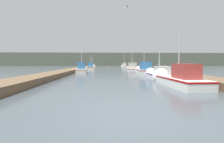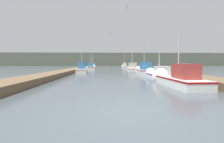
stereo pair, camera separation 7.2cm
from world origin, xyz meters
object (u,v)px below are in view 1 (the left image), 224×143
(seagull_lead, at_px, (111,33))
(fishing_boat_2, at_px, (144,70))
(fishing_boat_4, at_px, (132,68))
(fishing_boat_7, at_px, (124,66))
(fishing_boat_1, at_px, (157,75))
(mooring_piling_1, at_px, (159,70))
(seagull_1, at_px, (126,8))
(fishing_boat_5, at_px, (91,68))
(fishing_boat_3, at_px, (82,69))
(fishing_boat_6, at_px, (92,67))
(mooring_piling_0, at_px, (189,75))
(channel_buoy, at_px, (108,67))
(fishing_boat_0, at_px, (176,79))

(seagull_lead, bearing_deg, fishing_boat_2, 68.44)
(fishing_boat_4, distance_m, fishing_boat_7, 14.83)
(fishing_boat_1, height_order, mooring_piling_1, fishing_boat_1)
(seagull_1, bearing_deg, fishing_boat_1, -48.52)
(fishing_boat_2, height_order, mooring_piling_1, fishing_boat_2)
(fishing_boat_5, distance_m, seagull_lead, 14.42)
(fishing_boat_3, bearing_deg, fishing_boat_5, 81.71)
(fishing_boat_6, xyz_separation_m, mooring_piling_0, (9.89, -26.36, 0.27))
(fishing_boat_2, relative_size, fishing_boat_7, 0.89)
(fishing_boat_6, bearing_deg, fishing_boat_7, 27.85)
(mooring_piling_1, relative_size, seagull_lead, 2.40)
(fishing_boat_7, bearing_deg, seagull_1, -95.19)
(fishing_boat_3, distance_m, fishing_boat_4, 9.97)
(fishing_boat_2, bearing_deg, fishing_boat_4, 93.63)
(fishing_boat_5, bearing_deg, mooring_piling_0, -68.01)
(fishing_boat_3, distance_m, fishing_boat_5, 9.39)
(fishing_boat_4, relative_size, seagull_1, 8.31)
(mooring_piling_1, xyz_separation_m, seagull_1, (-4.80, -6.63, 4.80))
(fishing_boat_6, bearing_deg, fishing_boat_4, -52.67)
(fishing_boat_5, bearing_deg, fishing_boat_4, -30.82)
(fishing_boat_7, relative_size, seagull_lead, 10.89)
(fishing_boat_5, height_order, seagull_1, seagull_1)
(fishing_boat_2, distance_m, channel_buoy, 30.05)
(fishing_boat_1, distance_m, fishing_boat_4, 13.51)
(fishing_boat_0, height_order, fishing_boat_6, fishing_boat_0)
(fishing_boat_2, height_order, fishing_boat_3, fishing_boat_2)
(fishing_boat_5, xyz_separation_m, mooring_piling_1, (9.55, -15.25, 0.24))
(fishing_boat_3, relative_size, mooring_piling_0, 4.46)
(fishing_boat_4, distance_m, seagull_lead, 10.73)
(fishing_boat_7, height_order, channel_buoy, fishing_boat_7)
(fishing_boat_4, xyz_separation_m, mooring_piling_0, (1.50, -17.04, 0.16))
(fishing_boat_3, bearing_deg, mooring_piling_1, -35.92)
(fishing_boat_1, xyz_separation_m, fishing_boat_3, (-8.92, 8.59, 0.13))
(fishing_boat_3, relative_size, fishing_boat_6, 1.16)
(fishing_boat_7, distance_m, seagull_1, 32.86)
(fishing_boat_5, xyz_separation_m, fishing_boat_7, (8.45, 10.37, -0.03))
(fishing_boat_4, xyz_separation_m, fishing_boat_5, (-8.22, 4.46, -0.03))
(fishing_boat_6, distance_m, channel_buoy, 12.38)
(fishing_boat_2, xyz_separation_m, channel_buoy, (-4.26, 29.74, -0.40))
(fishing_boat_1, height_order, fishing_boat_3, fishing_boat_3)
(seagull_lead, xyz_separation_m, seagull_1, (0.84, -8.91, 0.09))
(fishing_boat_2, distance_m, fishing_boat_5, 15.60)
(fishing_boat_5, relative_size, channel_buoy, 5.84)
(fishing_boat_6, distance_m, fishing_boat_7, 10.24)
(fishing_boat_1, relative_size, fishing_boat_5, 0.86)
(fishing_boat_0, distance_m, fishing_boat_2, 9.19)
(fishing_boat_4, xyz_separation_m, mooring_piling_1, (1.33, -10.79, 0.20))
(fishing_boat_1, height_order, fishing_boat_5, fishing_boat_5)
(fishing_boat_0, relative_size, fishing_boat_7, 0.90)
(fishing_boat_7, height_order, seagull_1, seagull_1)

